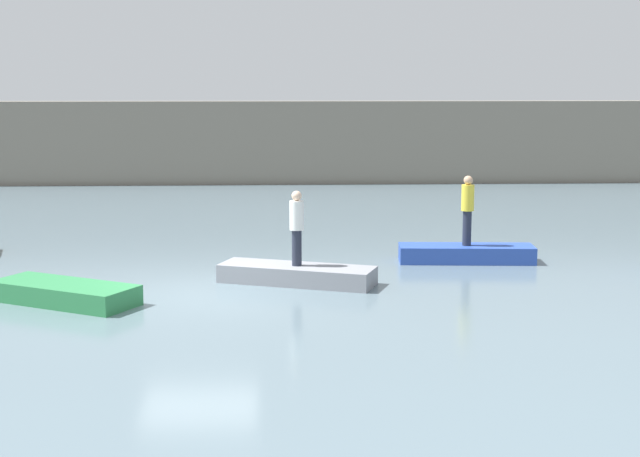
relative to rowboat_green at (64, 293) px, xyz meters
name	(u,v)px	position (x,y,z in m)	size (l,w,h in m)	color
ground_plane	(198,296)	(2.71, 0.46, -0.21)	(120.00, 120.00, 0.00)	slate
embankment_wall	(239,143)	(2.71, 22.46, 1.62)	(80.00, 1.20, 3.67)	gray
rowboat_green	(64,293)	(0.00, 0.00, 0.00)	(3.12, 1.19, 0.42)	#2D7F47
rowboat_grey	(297,274)	(4.85, 1.64, 0.00)	(3.53, 1.04, 0.41)	gray
rowboat_blue	(466,254)	(9.20, 3.95, 0.00)	(3.39, 0.93, 0.43)	#2B4CAD
person_yellow_shirt	(468,207)	(9.20, 3.95, 1.21)	(0.32, 0.32, 1.77)	#232838
person_white_shirt	(297,224)	(4.85, 1.64, 1.15)	(0.32, 0.32, 1.70)	#232838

